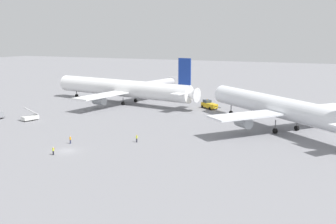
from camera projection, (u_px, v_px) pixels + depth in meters
ground_plane at (67, 151)px, 81.20m from camera, size 600.00×600.00×0.00m
airliner_at_gate_left at (122, 88)px, 138.55m from camera, size 61.12×45.82×16.39m
airliner_being_pushed at (279, 107)px, 98.73m from camera, size 46.22×40.86×16.33m
pushback_tug at (209, 105)px, 128.54m from camera, size 8.24×6.88×2.98m
gse_stair_truck_yellow at (30, 117)px, 110.23m from camera, size 3.11×4.92×4.06m
ground_crew_ramp_agent_by_cones at (70, 140)px, 86.48m from camera, size 0.36×0.36×1.72m
ground_crew_marshaller_foreground at (137, 138)px, 87.64m from camera, size 0.36×0.36×1.74m
ground_crew_wing_walker_right at (53, 151)px, 78.25m from camera, size 0.40×0.43×1.64m
jet_bridge at (162, 83)px, 164.89m from camera, size 6.84×22.24×5.72m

